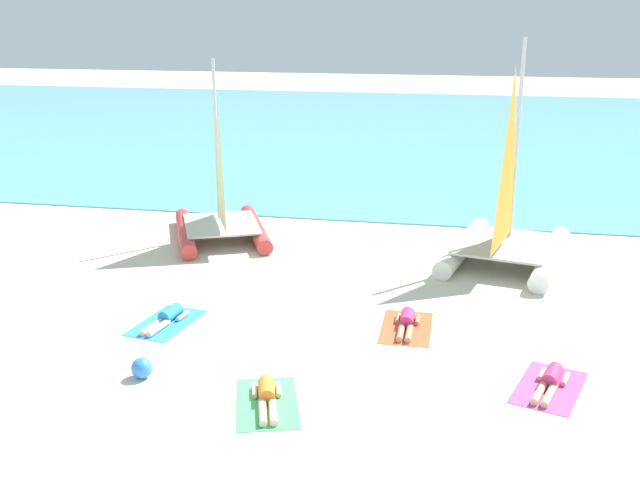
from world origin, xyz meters
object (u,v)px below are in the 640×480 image
object	(u,v)px
sunbather_center_right	(407,321)
sailboat_red	(221,214)
sunbather_rightmost	(550,380)
sunbather_center_left	(267,395)
sunbather_leftmost	(168,317)
towel_center_right	(406,328)
towel_leftmost	(166,323)
beach_ball	(142,368)
towel_center_left	(267,403)
sailboat_white	(507,231)
towel_rightmost	(549,387)

from	to	relation	value
sunbather_center_right	sailboat_red	bearing A→B (deg)	137.52
sunbather_center_right	sunbather_rightmost	world-z (taller)	same
sunbather_center_right	sunbather_rightmost	distance (m)	3.65
sunbather_center_left	sunbather_rightmost	bearing A→B (deg)	0.40
sailboat_red	sunbather_leftmost	size ratio (longest dim) A/B	3.45
sailboat_red	sunbather_center_right	bearing A→B (deg)	-65.63
towel_center_right	sunbather_rightmost	world-z (taller)	sunbather_rightmost
towel_leftmost	beach_ball	xyz separation A→B (m)	(0.57, -2.56, 0.20)
towel_leftmost	towel_center_left	distance (m)	4.40
sailboat_white	towel_center_left	distance (m)	9.99
sunbather_leftmost	sunbather_rightmost	size ratio (longest dim) A/B	1.02
sunbather_center_right	sunbather_rightmost	size ratio (longest dim) A/B	1.01
towel_leftmost	towel_center_right	distance (m)	5.42
towel_leftmost	sunbather_leftmost	bearing A→B (deg)	80.47
sailboat_red	beach_ball	size ratio (longest dim) A/B	13.18
sailboat_red	towel_center_right	size ratio (longest dim) A/B	2.84
sunbather_center_right	beach_ball	distance (m)	5.88
towel_leftmost	towel_center_right	xyz separation A→B (m)	(5.36, 0.79, 0.00)
towel_center_right	sunbather_center_left	bearing A→B (deg)	-120.28
sunbather_center_left	towel_center_right	bearing A→B (deg)	42.72
sailboat_white	towel_center_right	xyz separation A→B (m)	(-2.30, -5.06, -0.90)
sailboat_white	sunbather_center_right	world-z (taller)	sailboat_white
sunbather_center_left	sunbather_center_right	size ratio (longest dim) A/B	0.99
sailboat_red	towel_center_left	bearing A→B (deg)	-90.65
towel_center_right	sunbather_center_right	distance (m)	0.14
towel_center_left	beach_ball	xyz separation A→B (m)	(-2.61, 0.48, 0.20)
sunbather_leftmost	sunbather_center_right	world-z (taller)	same
towel_center_left	beach_ball	size ratio (longest dim) A/B	4.63
towel_center_left	sunbather_rightmost	bearing A→B (deg)	18.11
towel_leftmost	sunbather_rightmost	bearing A→B (deg)	-9.49
towel_center_left	sunbather_leftmost	bearing A→B (deg)	135.64
sailboat_red	sunbather_rightmost	xyz separation A→B (m)	(9.08, -7.80, -0.67)
sailboat_white	towel_center_left	xyz separation A→B (m)	(-4.48, -8.89, -0.90)
towel_center_left	sunbather_center_left	bearing A→B (deg)	107.00
sunbather_center_left	sunbather_center_right	bearing A→B (deg)	43.17
towel_rightmost	beach_ball	bearing A→B (deg)	-171.71
sunbather_center_right	towel_leftmost	bearing A→B (deg)	-171.44
sunbather_center_left	towel_rightmost	distance (m)	5.29
sunbather_center_right	sunbather_rightmost	bearing A→B (deg)	-38.21
sailboat_white	beach_ball	world-z (taller)	sailboat_white
sunbather_leftmost	towel_rightmost	xyz separation A→B (m)	(8.22, -1.51, -0.13)
sunbather_leftmost	towel_center_left	world-z (taller)	sunbather_leftmost
towel_center_right	sunbather_rightmost	size ratio (longest dim) A/B	1.23
sailboat_white	sailboat_red	world-z (taller)	sailboat_white
towel_rightmost	sunbather_center_left	bearing A→B (deg)	-163.20
sunbather_rightmost	towel_center_left	bearing A→B (deg)	-144.33
towel_center_left	sailboat_white	bearing A→B (deg)	63.25
towel_leftmost	towel_center_right	world-z (taller)	same
sunbather_center_left	towel_leftmost	bearing A→B (deg)	119.79
sailboat_white	sailboat_red	xyz separation A→B (m)	(-8.50, 0.57, -0.10)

